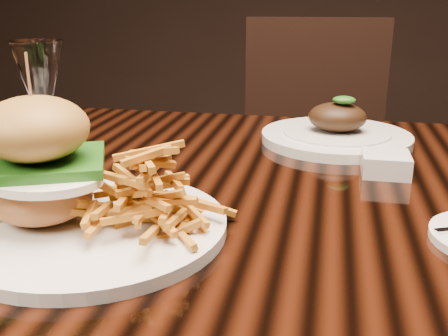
% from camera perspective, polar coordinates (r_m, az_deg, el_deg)
% --- Properties ---
extents(dining_table, '(1.60, 0.90, 0.75)m').
position_cam_1_polar(dining_table, '(0.83, 2.44, -6.30)').
color(dining_table, black).
rests_on(dining_table, ground).
extents(burger_plate, '(0.32, 0.32, 0.21)m').
position_cam_1_polar(burger_plate, '(0.63, -14.56, -1.96)').
color(burger_plate, silver).
rests_on(burger_plate, dining_table).
extents(ramekin, '(0.08, 0.08, 0.03)m').
position_cam_1_polar(ramekin, '(0.87, 17.18, 0.42)').
color(ramekin, silver).
rests_on(ramekin, dining_table).
extents(wine_glass, '(0.08, 0.08, 0.21)m').
position_cam_1_polar(wine_glass, '(0.84, -19.40, 9.21)').
color(wine_glass, white).
rests_on(wine_glass, dining_table).
extents(water_tumbler, '(0.08, 0.08, 0.10)m').
position_cam_1_polar(water_tumbler, '(0.91, -21.46, 3.03)').
color(water_tumbler, white).
rests_on(water_tumbler, dining_table).
extents(far_dish, '(0.29, 0.29, 0.09)m').
position_cam_1_polar(far_dish, '(1.03, 12.12, 3.73)').
color(far_dish, silver).
rests_on(far_dish, dining_table).
extents(chair_far, '(0.50, 0.50, 0.95)m').
position_cam_1_polar(chair_far, '(1.71, 9.72, 1.76)').
color(chair_far, black).
rests_on(chair_far, ground).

